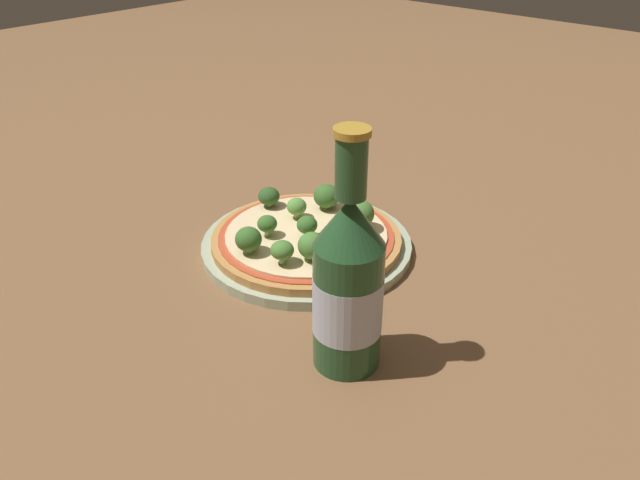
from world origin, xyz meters
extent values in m
plane|color=brown|center=(0.00, 0.00, 0.00)|extent=(3.00, 3.00, 0.00)
cylinder|color=#A3B293|center=(0.01, -0.02, 0.01)|extent=(0.25, 0.25, 0.01)
cylinder|color=#B77F42|center=(0.02, -0.03, 0.02)|extent=(0.22, 0.22, 0.01)
cylinder|color=#B74728|center=(0.02, -0.03, 0.02)|extent=(0.21, 0.21, 0.00)
cylinder|color=beige|center=(0.02, -0.03, 0.02)|extent=(0.19, 0.19, 0.00)
cylinder|color=#89A866|center=(0.03, -0.04, 0.03)|extent=(0.01, 0.01, 0.01)
ellipsoid|color=#386628|center=(0.03, -0.04, 0.04)|extent=(0.02, 0.02, 0.02)
cylinder|color=#89A866|center=(0.06, 0.02, 0.03)|extent=(0.01, 0.01, 0.01)
ellipsoid|color=#477A33|center=(0.06, 0.02, 0.05)|extent=(0.04, 0.04, 0.03)
cylinder|color=#89A866|center=(0.10, -0.03, 0.03)|extent=(0.01, 0.01, 0.01)
ellipsoid|color=#2D5123|center=(0.10, -0.03, 0.04)|extent=(0.02, 0.02, 0.02)
cylinder|color=#89A866|center=(0.06, -0.07, 0.03)|extent=(0.01, 0.01, 0.01)
ellipsoid|color=#477A33|center=(0.06, -0.07, 0.04)|extent=(0.03, 0.03, 0.03)
cylinder|color=#89A866|center=(-0.01, 0.04, 0.03)|extent=(0.01, 0.01, 0.01)
ellipsoid|color=#386628|center=(-0.01, 0.04, 0.04)|extent=(0.03, 0.03, 0.03)
cylinder|color=#89A866|center=(0.00, -0.10, 0.03)|extent=(0.01, 0.01, 0.01)
ellipsoid|color=#386628|center=(0.00, -0.10, 0.04)|extent=(0.03, 0.03, 0.03)
cylinder|color=#89A866|center=(-0.02, -0.01, 0.03)|extent=(0.01, 0.01, 0.01)
ellipsoid|color=#568E3D|center=(-0.02, -0.01, 0.04)|extent=(0.02, 0.02, 0.02)
cylinder|color=#89A866|center=(0.04, -0.09, 0.03)|extent=(0.01, 0.01, 0.01)
ellipsoid|color=#477A33|center=(0.04, -0.09, 0.04)|extent=(0.03, 0.03, 0.02)
cylinder|color=#89A866|center=(-0.01, -0.06, 0.03)|extent=(0.01, 0.01, 0.01)
ellipsoid|color=#386628|center=(-0.01, -0.06, 0.04)|extent=(0.02, 0.02, 0.02)
cylinder|color=#89A866|center=(-0.06, -0.01, 0.03)|extent=(0.01, 0.01, 0.01)
ellipsoid|color=#2D5123|center=(-0.06, -0.01, 0.04)|extent=(0.03, 0.03, 0.02)
cylinder|color=#89A866|center=(0.07, -0.02, 0.03)|extent=(0.01, 0.01, 0.01)
ellipsoid|color=#2D5123|center=(0.07, -0.02, 0.04)|extent=(0.03, 0.03, 0.02)
cylinder|color=#234C28|center=(0.18, -0.14, 0.06)|extent=(0.06, 0.06, 0.12)
cylinder|color=#B2BCD1|center=(0.18, -0.14, 0.06)|extent=(0.06, 0.06, 0.06)
cone|color=#234C28|center=(0.18, -0.14, 0.15)|extent=(0.06, 0.06, 0.04)
cylinder|color=#234C28|center=(0.18, -0.14, 0.19)|extent=(0.03, 0.03, 0.05)
cylinder|color=#B7892D|center=(0.18, -0.14, 0.22)|extent=(0.03, 0.03, 0.01)
camera|label=1|loc=(0.45, -0.49, 0.39)|focal=35.00mm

